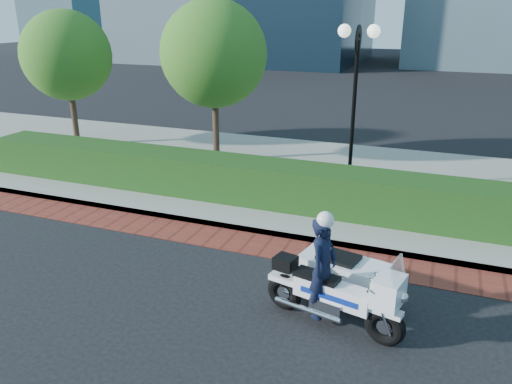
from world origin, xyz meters
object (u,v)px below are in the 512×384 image
(police_motorcycle, at_px, (337,278))
(lamppost, at_px, (355,83))
(tree_b, at_px, (214,54))
(tree_a, at_px, (67,56))

(police_motorcycle, bearing_deg, lamppost, 111.66)
(lamppost, bearing_deg, tree_b, 163.89)
(lamppost, height_order, police_motorcycle, lamppost)
(tree_a, relative_size, police_motorcycle, 1.97)
(police_motorcycle, bearing_deg, tree_a, 160.21)
(lamppost, relative_size, police_motorcycle, 1.82)
(lamppost, relative_size, tree_b, 0.86)
(tree_a, bearing_deg, tree_b, 0.00)
(lamppost, xyz_separation_m, tree_b, (-4.50, 1.30, 0.48))
(tree_a, height_order, tree_b, tree_b)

